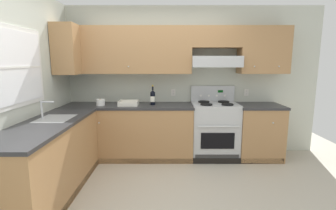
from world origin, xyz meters
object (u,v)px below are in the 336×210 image
wine_bottle (152,97)px  paper_towel_roll (100,102)px  stove (213,130)px  bowl (128,104)px

wine_bottle → paper_towel_roll: 0.86m
stove → wine_bottle: wine_bottle is taller
bowl → wine_bottle: bearing=7.1°
stove → bowl: stove is taller
wine_bottle → bowl: bearing=-172.9°
wine_bottle → bowl: size_ratio=1.05×
stove → bowl: 1.50m
paper_towel_roll → stove: bearing=2.1°
wine_bottle → paper_towel_roll: size_ratio=2.36×
stove → wine_bottle: 1.18m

